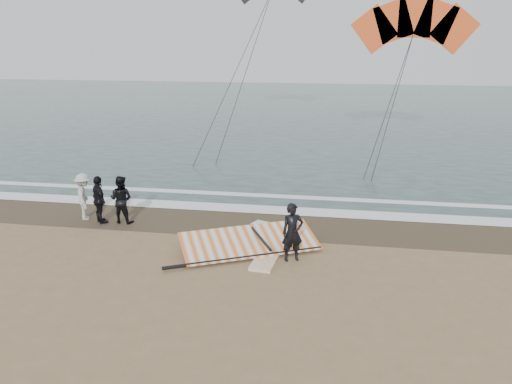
% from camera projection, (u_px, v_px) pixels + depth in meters
% --- Properties ---
extents(ground, '(120.00, 120.00, 0.00)m').
position_uv_depth(ground, '(222.00, 284.00, 12.98)').
color(ground, '#8C704C').
rests_on(ground, ground).
extents(sea, '(120.00, 54.00, 0.02)m').
position_uv_depth(sea, '(306.00, 110.00, 44.09)').
color(sea, '#233838').
rests_on(sea, ground).
extents(wet_sand, '(120.00, 2.80, 0.01)m').
position_uv_depth(wet_sand, '(251.00, 223.00, 17.22)').
color(wet_sand, '#4C3D2B').
rests_on(wet_sand, ground).
extents(foam_near, '(120.00, 0.90, 0.01)m').
position_uv_depth(foam_near, '(258.00, 209.00, 18.53)').
color(foam_near, white).
rests_on(foam_near, sea).
extents(foam_far, '(120.00, 0.45, 0.01)m').
position_uv_depth(foam_far, '(264.00, 195.00, 20.13)').
color(foam_far, white).
rests_on(foam_far, sea).
extents(man_main, '(0.73, 0.61, 1.70)m').
position_uv_depth(man_main, '(292.00, 232.00, 14.11)').
color(man_main, black).
rests_on(man_main, ground).
extents(board_white, '(0.85, 2.28, 0.09)m').
position_uv_depth(board_white, '(269.00, 254.00, 14.61)').
color(board_white, white).
rests_on(board_white, ground).
extents(board_cream, '(1.73, 2.70, 0.11)m').
position_uv_depth(board_cream, '(245.00, 235.00, 16.00)').
color(board_cream, white).
rests_on(board_cream, ground).
extents(trio_cluster, '(2.34, 1.41, 1.68)m').
position_uv_depth(trio_cluster, '(100.00, 198.00, 17.15)').
color(trio_cluster, black).
rests_on(trio_cluster, ground).
extents(sail_rig, '(4.35, 3.49, 0.52)m').
position_uv_depth(sail_rig, '(248.00, 242.00, 15.09)').
color(sail_rig, black).
rests_on(sail_rig, ground).
extents(kite_red, '(7.57, 3.88, 10.04)m').
position_uv_depth(kite_red, '(414.00, 29.00, 26.98)').
color(kite_red, '#E34E1A').
rests_on(kite_red, ground).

